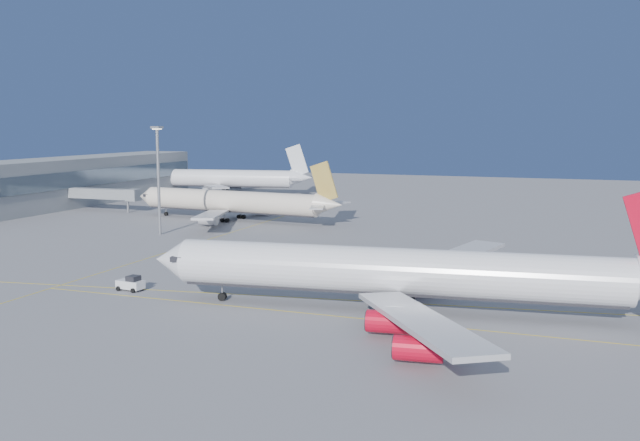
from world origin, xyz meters
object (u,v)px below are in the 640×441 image
Objects in this scene: airliner_etihad at (234,202)px; airliner_third at (222,178)px; airliner_virgin at (405,273)px; light_mast at (158,171)px; pushback_tug at (131,283)px.

airliner_etihad is 76.36m from airliner_third.
airliner_virgin is 85.66m from light_mast.
pushback_tug is (21.62, -77.88, -3.95)m from airliner_etihad.
airliner_virgin is at bearing -62.40° from airliner_third.
airliner_virgin is 99.63m from airliner_etihad.
light_mast is (32.97, -93.49, 9.27)m from airliner_third.
airliner_third is at bearing 119.86° from airliner_virgin.
airliner_virgin is 1.08× the size of airliner_third.
airliner_virgin is at bearing -43.76° from airliner_etihad.
airliner_virgin reaches higher than airliner_etihad.
airliner_virgin is at bearing -34.53° from light_mast.
light_mast reaches higher than airliner_etihad.
airliner_etihad is at bearing -68.21° from airliner_third.
airliner_virgin is 43.33m from pushback_tug.
pushback_tug is (-43.05, -2.10, -4.43)m from airliner_virgin.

